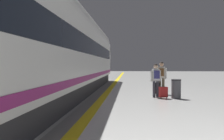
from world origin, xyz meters
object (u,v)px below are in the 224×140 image
(suitcase_mid, at_px, (163,92))
(waste_bin, at_px, (176,89))
(high_speed_train, at_px, (20,35))
(passenger_mid, at_px, (156,78))
(passenger_near, at_px, (162,75))
(suitcase_near, at_px, (156,88))

(suitcase_mid, xyz_separation_m, waste_bin, (0.60, 0.00, 0.15))
(high_speed_train, bearing_deg, passenger_mid, 45.28)
(passenger_near, height_order, suitcase_mid, passenger_near)
(suitcase_mid, bearing_deg, suitcase_near, 97.01)
(suitcase_near, bearing_deg, suitcase_mid, -82.99)
(high_speed_train, xyz_separation_m, passenger_near, (5.11, 6.14, -1.46))
(high_speed_train, distance_m, suitcase_near, 7.85)
(high_speed_train, relative_size, waste_bin, 39.63)
(high_speed_train, xyz_separation_m, passenger_mid, (4.66, 4.70, -1.53))
(passenger_mid, distance_m, waste_bin, 1.10)
(passenger_mid, bearing_deg, passenger_near, 72.51)
(suitcase_near, bearing_deg, waste_bin, -61.65)
(suitcase_near, relative_size, passenger_mid, 0.63)
(passenger_near, height_order, waste_bin, passenger_near)
(high_speed_train, xyz_separation_m, suitcase_near, (4.80, 5.83, -2.15))
(passenger_mid, relative_size, waste_bin, 1.80)
(high_speed_train, height_order, suitcase_near, high_speed_train)
(passenger_near, relative_size, suitcase_near, 1.69)
(suitcase_mid, bearing_deg, passenger_near, 85.50)
(high_speed_train, relative_size, suitcase_near, 34.70)
(passenger_mid, height_order, suitcase_mid, passenger_mid)
(high_speed_train, xyz_separation_m, waste_bin, (5.58, 4.39, -2.05))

